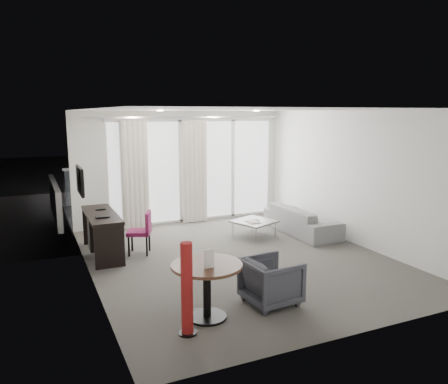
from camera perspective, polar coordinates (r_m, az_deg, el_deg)
name	(u,v)px	position (r m, az deg, el deg)	size (l,w,h in m)	color
floor	(238,258)	(7.85, 1.82, -8.65)	(5.00, 6.00, 0.00)	#4D4943
ceiling	(239,110)	(7.42, 1.94, 10.70)	(5.00, 6.00, 0.00)	white
wall_left	(88,198)	(6.82, -17.34, -0.70)	(0.00, 6.00, 2.60)	silver
wall_right	(353,178)	(8.90, 16.49, 1.82)	(0.00, 6.00, 2.60)	silver
wall_front	(357,227)	(5.07, 17.02, -4.40)	(5.00, 0.00, 2.60)	silver
window_panel	(194,171)	(10.37, -3.91, 2.81)	(4.00, 0.02, 2.38)	white
window_frame	(194,171)	(10.36, -3.88, 2.80)	(4.10, 0.06, 2.44)	white
curtain_left	(135,175)	(9.81, -11.53, 2.19)	(0.60, 0.20, 2.38)	beige
curtain_right	(195,172)	(10.20, -3.85, 2.68)	(0.60, 0.20, 2.38)	beige
curtain_track	(184,117)	(10.03, -5.29, 9.70)	(4.80, 0.04, 0.04)	#B2B2B7
downlight_a	(160,111)	(8.60, -8.38, 10.47)	(0.12, 0.12, 0.02)	#FFE0B2
downlight_b	(256,111)	(9.39, 4.24, 10.53)	(0.12, 0.12, 0.02)	#FFE0B2
desk	(102,234)	(8.23, -15.62, -5.32)	(0.51, 1.64, 0.77)	black
tv	(80,181)	(8.24, -18.31, 1.42)	(0.05, 0.80, 0.50)	black
desk_chair	(139,233)	(8.14, -11.05, -5.25)	(0.43, 0.40, 0.79)	maroon
round_table	(207,291)	(5.58, -2.24, -12.81)	(0.89, 0.89, 0.71)	#452919
menu_card	(209,267)	(5.32, -1.98, -9.79)	(0.13, 0.02, 0.23)	white
red_lamp	(187,289)	(5.14, -4.87, -12.52)	(0.22, 0.22, 1.11)	maroon
tub_armchair	(271,281)	(6.03, 6.19, -11.51)	(0.67, 0.69, 0.63)	#36373F
coffee_table	(254,229)	(9.14, 3.96, -4.79)	(0.76, 0.76, 0.34)	gray
remote	(257,220)	(9.10, 4.35, -3.65)	(0.05, 0.16, 0.02)	black
magazine	(253,221)	(8.97, 3.83, -3.85)	(0.24, 0.31, 0.02)	gray
sofa	(302,220)	(9.52, 10.12, -3.62)	(1.96, 0.77, 0.57)	gray
terrace_slab	(175,210)	(12.01, -6.35, -2.32)	(5.60, 3.00, 0.12)	#4D4D50
rattan_chair_a	(207,188)	(12.32, -2.19, 0.47)	(0.61, 0.61, 0.90)	#4A2A18
rattan_chair_b	(235,185)	(13.12, 1.45, 0.90)	(0.56, 0.56, 0.82)	#4A2A18
rattan_table	(203,198)	(11.92, -2.72, -0.77)	(0.53, 0.53, 0.53)	#4A2A18
balustrade	(160,182)	(13.27, -8.34, 1.30)	(5.50, 0.06, 1.05)	#B2B2B7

